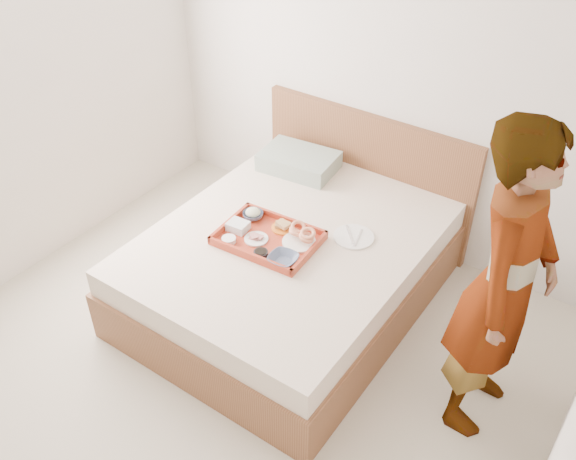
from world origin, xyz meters
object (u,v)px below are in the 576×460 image
at_px(dinner_plate, 354,237).
at_px(person, 505,286).
at_px(bed, 290,267).
at_px(tray, 268,238).

xyz_separation_m(dinner_plate, person, (1.00, -0.33, 0.36)).
height_order(bed, dinner_plate, dinner_plate).
xyz_separation_m(tray, person, (1.41, 0.00, 0.34)).
bearing_deg(dinner_plate, tray, -141.32).
height_order(bed, tray, tray).
distance_m(tray, dinner_plate, 0.53).
bearing_deg(dinner_plate, bed, -149.69).
bearing_deg(person, bed, 84.26).
height_order(tray, person, person).
bearing_deg(bed, tray, -119.34).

